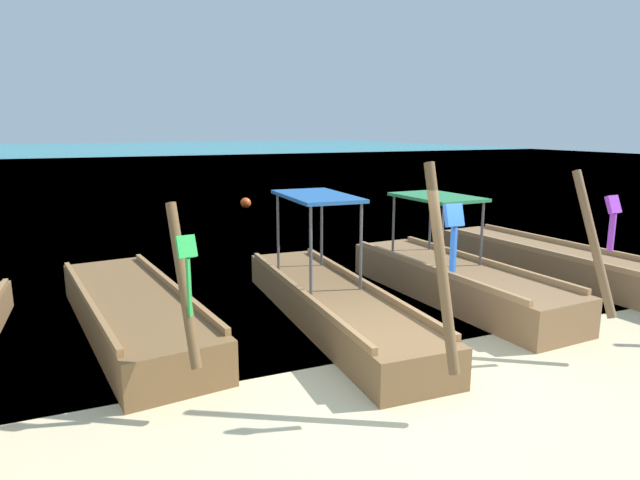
{
  "coord_description": "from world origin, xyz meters",
  "views": [
    {
      "loc": [
        -3.63,
        -5.34,
        3.17
      ],
      "look_at": [
        0.0,
        3.03,
        1.3
      ],
      "focal_mm": 30.85,
      "sensor_mm": 36.0,
      "label": 1
    }
  ],
  "objects": [
    {
      "name": "ground",
      "position": [
        0.0,
        0.0,
        0.0
      ],
      "size": [
        120.0,
        120.0,
        0.0
      ],
      "primitive_type": "plane",
      "color": "beige"
    },
    {
      "name": "sea_water",
      "position": [
        0.0,
        61.03,
        0.0
      ],
      "size": [
        120.0,
        120.0,
        0.0
      ],
      "primitive_type": "plane",
      "color": "teal",
      "rests_on": "ground"
    },
    {
      "name": "longtail_boat_green_ribbon",
      "position": [
        -3.05,
        3.37,
        0.32
      ],
      "size": [
        2.05,
        5.84,
        2.36
      ],
      "color": "brown",
      "rests_on": "ground"
    },
    {
      "name": "longtail_boat_blue_ribbon",
      "position": [
        0.01,
        2.54,
        0.35
      ],
      "size": [
        1.43,
        6.36,
        2.81
      ],
      "color": "brown",
      "rests_on": "ground"
    },
    {
      "name": "longtail_boat_violet_ribbon",
      "position": [
        2.64,
        2.75,
        0.38
      ],
      "size": [
        1.63,
        5.81,
        2.6
      ],
      "color": "olive",
      "rests_on": "ground"
    },
    {
      "name": "longtail_boat_orange_ribbon",
      "position": [
        5.65,
        2.61,
        0.32
      ],
      "size": [
        1.79,
        7.43,
        2.59
      ],
      "color": "olive",
      "rests_on": "ground"
    },
    {
      "name": "mooring_buoy_near",
      "position": [
        2.32,
        15.86,
        0.21
      ],
      "size": [
        0.42,
        0.42,
        0.42
      ],
      "color": "#EA5119",
      "rests_on": "sea_water"
    }
  ]
}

